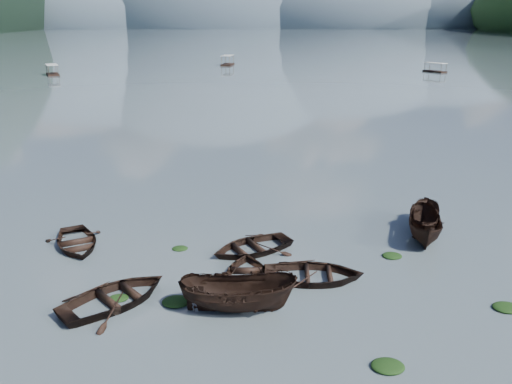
{
  "coord_description": "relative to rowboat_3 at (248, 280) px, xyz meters",
  "views": [
    {
      "loc": [
        -0.35,
        -15.73,
        11.62
      ],
      "look_at": [
        0.0,
        12.0,
        2.0
      ],
      "focal_mm": 35.0,
      "sensor_mm": 36.0,
      "label": 1
    }
  ],
  "objects": [
    {
      "name": "ground_plane",
      "position": [
        0.49,
        -5.06,
        0.0
      ],
      "size": [
        2400.0,
        2400.0,
        0.0
      ],
      "primitive_type": "plane",
      "color": "#49555B"
    },
    {
      "name": "haze_mtn_a",
      "position": [
        -259.51,
        894.94,
        0.0
      ],
      "size": [
        520.0,
        520.0,
        280.0
      ],
      "primitive_type": "ellipsoid",
      "color": "#475666",
      "rests_on": "ground"
    },
    {
      "name": "haze_mtn_b",
      "position": [
        -59.51,
        894.94,
        0.0
      ],
      "size": [
        520.0,
        520.0,
        340.0
      ],
      "primitive_type": "ellipsoid",
      "color": "#475666",
      "rests_on": "ground"
    },
    {
      "name": "haze_mtn_c",
      "position": [
        140.49,
        894.94,
        0.0
      ],
      "size": [
        520.0,
        520.0,
        260.0
      ],
      "primitive_type": "ellipsoid",
      "color": "#475666",
      "rests_on": "ground"
    },
    {
      "name": "haze_mtn_d",
      "position": [
        320.49,
        894.94,
        0.0
      ],
      "size": [
        520.0,
        520.0,
        220.0
      ],
      "primitive_type": "ellipsoid",
      "color": "#475666",
      "rests_on": "ground"
    },
    {
      "name": "rowboat_1",
      "position": [
        -5.7,
        -1.92,
        0.0
      ],
      "size": [
        5.93,
        5.85,
        1.01
      ],
      "primitive_type": "imported",
      "rotation": [
        0.0,
        0.0,
        2.31
      ],
      "color": "black",
      "rests_on": "ground"
    },
    {
      "name": "rowboat_2",
      "position": [
        -0.39,
        -2.56,
        0.0
      ],
      "size": [
        5.02,
        2.08,
        1.91
      ],
      "primitive_type": "imported",
      "rotation": [
        0.0,
        0.0,
        1.53
      ],
      "color": "black",
      "rests_on": "ground"
    },
    {
      "name": "rowboat_3",
      "position": [
        0.0,
        0.0,
        0.0
      ],
      "size": [
        3.08,
        4.3,
        0.89
      ],
      "primitive_type": "imported",
      "rotation": [
        0.0,
        0.0,
        3.15
      ],
      "color": "black",
      "rests_on": "ground"
    },
    {
      "name": "rowboat_4",
      "position": [
        3.11,
        0.02,
        0.0
      ],
      "size": [
        4.91,
        3.64,
        0.98
      ],
      "primitive_type": "imported",
      "rotation": [
        0.0,
        0.0,
        1.51
      ],
      "color": "black",
      "rests_on": "ground"
    },
    {
      "name": "rowboat_5",
      "position": [
        9.85,
        4.52,
        0.0
      ],
      "size": [
        2.93,
        4.98,
        1.81
      ],
      "primitive_type": "imported",
      "rotation": [
        0.0,
        0.0,
        -0.26
      ],
      "color": "black",
      "rests_on": "ground"
    },
    {
      "name": "rowboat_6",
      "position": [
        -9.25,
        3.85,
        0.0
      ],
      "size": [
        4.66,
        5.24,
        0.9
      ],
      "primitive_type": "imported",
      "rotation": [
        0.0,
        0.0,
        0.45
      ],
      "color": "black",
      "rests_on": "ground"
    },
    {
      "name": "rowboat_7",
      "position": [
        0.21,
        3.15,
        0.0
      ],
      "size": [
        5.48,
        4.98,
        0.93
      ],
      "primitive_type": "imported",
      "rotation": [
        0.0,
        0.0,
        5.22
      ],
      "color": "black",
      "rests_on": "ground"
    },
    {
      "name": "rowboat_8",
      "position": [
        10.28,
        5.88,
        0.0
      ],
      "size": [
        2.87,
        4.34,
        1.57
      ],
      "primitive_type": "imported",
      "rotation": [
        0.0,
        0.0,
        2.78
      ],
      "color": "black",
      "rests_on": "ground"
    },
    {
      "name": "weed_clump_0",
      "position": [
        -3.08,
        -1.94,
        0.0
      ],
      "size": [
        1.24,
        1.01,
        0.27
      ],
      "primitive_type": "ellipsoid",
      "color": "black",
      "rests_on": "ground"
    },
    {
      "name": "weed_clump_1",
      "position": [
        -5.67,
        -1.57,
        0.0
      ],
      "size": [
        0.89,
        0.71,
        0.2
      ],
      "primitive_type": "ellipsoid",
      "color": "black",
      "rests_on": "ground"
    },
    {
      "name": "weed_clump_2",
      "position": [
        4.97,
        -6.29,
        0.0
      ],
      "size": [
        1.2,
        0.96,
        0.26
      ],
      "primitive_type": "ellipsoid",
      "color": "black",
      "rests_on": "ground"
    },
    {
      "name": "weed_clump_3",
      "position": [
        7.48,
        2.39,
        0.0
      ],
      "size": [
        1.02,
        0.86,
        0.23
      ],
      "primitive_type": "ellipsoid",
      "color": "black",
      "rests_on": "ground"
    },
    {
      "name": "weed_clump_4",
      "position": [
        11.01,
        -2.58,
        0.0
      ],
      "size": [
        1.2,
        0.95,
        0.25
      ],
      "primitive_type": "ellipsoid",
      "color": "black",
      "rests_on": "ground"
    },
    {
      "name": "weed_clump_6",
      "position": [
        -3.63,
        3.45,
        0.0
      ],
      "size": [
        0.85,
        0.71,
        0.18
      ],
      "primitive_type": "ellipsoid",
      "color": "black",
      "rests_on": "ground"
    },
    {
      "name": "weed_clump_7",
      "position": [
        10.84,
        7.64,
        0.0
      ],
      "size": [
        1.14,
        0.91,
        0.25
      ],
      "primitive_type": "ellipsoid",
      "color": "black",
      "rests_on": "ground"
    },
    {
      "name": "pontoon_left",
      "position": [
        -43.29,
        92.06,
        0.0
      ],
      "size": [
        4.63,
        6.2,
        2.2
      ],
      "primitive_type": null,
      "rotation": [
        0.0,
        0.0,
        0.45
      ],
      "color": "black",
      "rests_on": "ground"
    },
    {
      "name": "pontoon_centre",
      "position": [
        -5.74,
        116.4,
        0.0
      ],
      "size": [
        3.61,
        6.76,
        2.47
      ],
      "primitive_type": null,
      "rotation": [
        0.0,
        0.0,
        -0.15
      ],
      "color": "black",
      "rests_on": "ground"
    },
    {
      "name": "pontoon_right",
      "position": [
        43.27,
        97.38,
        0.0
      ],
      "size": [
        4.7,
        5.67,
        2.04
      ],
      "primitive_type": null,
      "rotation": [
        0.0,
        0.0,
        0.56
      ],
      "color": "black",
      "rests_on": "ground"
    }
  ]
}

